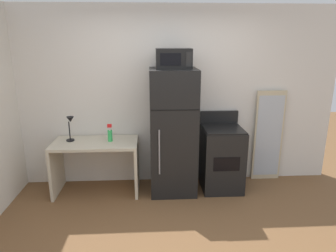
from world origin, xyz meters
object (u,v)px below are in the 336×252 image
(microwave, at_px, (174,59))
(oven_range, at_px, (222,158))
(leaning_mirror, at_px, (268,136))
(desk, at_px, (96,157))
(desk_lamp, at_px, (70,125))
(spray_bottle, at_px, (110,134))
(refrigerator, at_px, (173,132))

(microwave, xyz_separation_m, oven_range, (0.71, 0.04, -1.41))
(leaning_mirror, bearing_deg, oven_range, -161.66)
(desk, bearing_deg, leaning_mirror, 5.88)
(desk_lamp, height_order, oven_range, desk_lamp)
(spray_bottle, xyz_separation_m, refrigerator, (0.88, -0.02, 0.03))
(desk_lamp, distance_m, refrigerator, 1.43)
(oven_range, bearing_deg, microwave, -176.73)
(leaning_mirror, bearing_deg, microwave, -168.69)
(leaning_mirror, bearing_deg, spray_bottle, -173.90)
(desk, relative_size, microwave, 2.55)
(refrigerator, bearing_deg, desk, 179.46)
(desk_lamp, bearing_deg, spray_bottle, -3.74)
(leaning_mirror, bearing_deg, refrigerator, -169.48)
(desk_lamp, bearing_deg, desk, -8.14)
(desk, distance_m, oven_range, 1.80)
(refrigerator, bearing_deg, spray_bottle, 178.54)
(desk, bearing_deg, microwave, -1.66)
(spray_bottle, distance_m, leaning_mirror, 2.38)
(desk, distance_m, desk_lamp, 0.57)
(desk, relative_size, desk_lamp, 3.33)
(microwave, height_order, leaning_mirror, microwave)
(desk, distance_m, microwave, 1.74)
(desk, distance_m, refrigerator, 1.14)
(desk_lamp, relative_size, microwave, 0.77)
(desk, xyz_separation_m, oven_range, (1.80, 0.01, -0.06))
(desk_lamp, bearing_deg, oven_range, -1.04)
(desk, bearing_deg, spray_bottle, 3.33)
(spray_bottle, bearing_deg, oven_range, -0.11)
(microwave, bearing_deg, refrigerator, 90.32)
(desk, relative_size, oven_range, 1.07)
(refrigerator, height_order, leaning_mirror, refrigerator)
(refrigerator, xyz_separation_m, microwave, (0.00, -0.02, 1.01))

